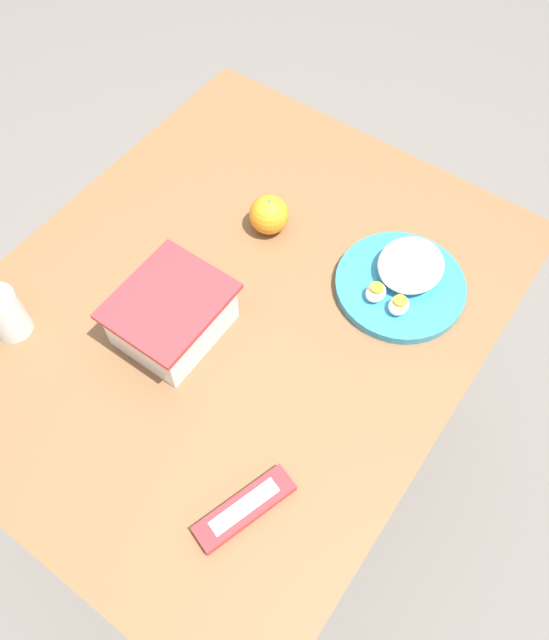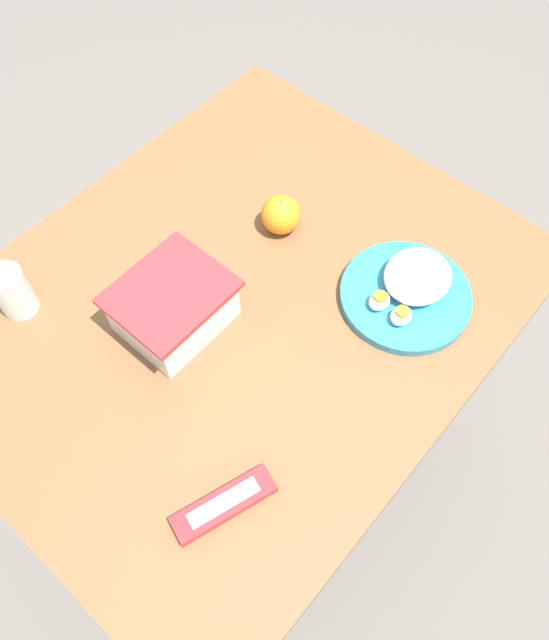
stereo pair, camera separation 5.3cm
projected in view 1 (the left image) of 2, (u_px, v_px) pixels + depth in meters
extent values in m
plane|color=#66605B|center=(249.00, 447.00, 1.72)|extent=(10.00, 10.00, 0.00)
cube|color=brown|center=(235.00, 308.00, 1.10)|extent=(1.00, 0.81, 0.03)
cylinder|color=brown|center=(472.00, 334.00, 1.50)|extent=(0.05, 0.05, 0.71)
cylinder|color=brown|center=(239.00, 205.00, 1.71)|extent=(0.05, 0.05, 0.71)
cube|color=white|center=(172.00, 317.00, 1.03)|extent=(0.17, 0.14, 0.08)
cube|color=beige|center=(174.00, 323.00, 1.04)|extent=(0.16, 0.13, 0.04)
cube|color=red|center=(168.00, 301.00, 0.99)|extent=(0.19, 0.16, 0.01)
ellipsoid|color=tan|center=(160.00, 341.00, 1.01)|extent=(0.05, 0.05, 0.02)
ellipsoid|color=tan|center=(181.00, 323.00, 1.02)|extent=(0.06, 0.05, 0.02)
ellipsoid|color=tan|center=(183.00, 293.00, 1.05)|extent=(0.05, 0.04, 0.02)
sphere|color=orange|center=(269.00, 215.00, 1.15)|extent=(0.07, 0.07, 0.07)
cylinder|color=#4C662D|center=(269.00, 202.00, 1.12)|extent=(0.01, 0.01, 0.00)
cylinder|color=teal|center=(400.00, 286.00, 1.10)|extent=(0.23, 0.23, 0.02)
ellipsoid|color=white|center=(411.00, 265.00, 1.08)|extent=(0.13, 0.11, 0.04)
ellipsoid|color=white|center=(399.00, 305.00, 1.05)|extent=(0.04, 0.03, 0.02)
cylinder|color=#F4A823|center=(400.00, 301.00, 1.04)|extent=(0.02, 0.02, 0.01)
ellipsoid|color=white|center=(376.00, 292.00, 1.07)|extent=(0.04, 0.03, 0.02)
cylinder|color=#F4A823|center=(377.00, 288.00, 1.05)|extent=(0.02, 0.02, 0.01)
cube|color=#B7282D|center=(245.00, 508.00, 0.90)|extent=(0.16, 0.09, 0.02)
cube|color=white|center=(244.00, 507.00, 0.89)|extent=(0.11, 0.06, 0.00)
cylinder|color=silver|center=(5.00, 314.00, 1.02)|extent=(0.06, 0.06, 0.09)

